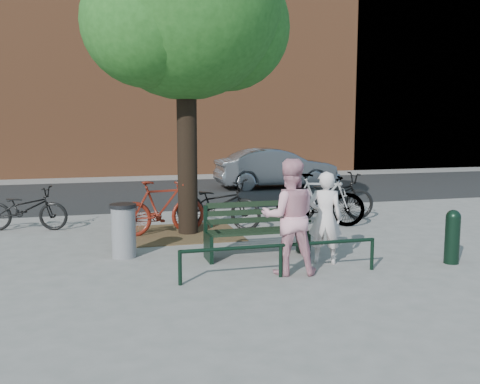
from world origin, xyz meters
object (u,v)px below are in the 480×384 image
object	(u,v)px
litter_bin	(124,230)
parked_car	(276,168)
bicycle_c	(217,204)
person_left	(325,218)
bollard	(452,235)
park_bench	(256,229)
person_right	(289,217)

from	to	relation	value
litter_bin	parked_car	xyz separation A→B (m)	(5.55, 8.17, 0.21)
litter_bin	parked_car	distance (m)	9.87
bicycle_c	parked_car	distance (m)	7.09
person_left	bollard	size ratio (longest dim) A/B	1.70
park_bench	litter_bin	world-z (taller)	park_bench
person_right	litter_bin	world-z (taller)	person_right
person_right	bollard	size ratio (longest dim) A/B	1.98
park_bench	person_right	distance (m)	1.21
parked_car	person_left	bearing A→B (deg)	166.01
litter_bin	person_right	bearing A→B (deg)	-35.01
person_right	bicycle_c	bearing A→B (deg)	-74.01
person_right	bollard	distance (m)	2.79
person_left	bollard	world-z (taller)	person_left
bollard	bicycle_c	distance (m)	4.85
parked_car	bollard	bearing A→B (deg)	177.95
parked_car	litter_bin	bearing A→B (deg)	146.28
park_bench	litter_bin	xyz separation A→B (m)	(-2.17, 0.52, -0.02)
park_bench	person_right	world-z (taller)	person_right
person_right	bicycle_c	distance (m)	3.67
bollard	litter_bin	xyz separation A→B (m)	(-5.11, 1.80, -0.01)
person_right	litter_bin	distance (m)	2.90
person_right	bollard	xyz separation A→B (m)	(2.75, -0.15, -0.40)
person_left	bicycle_c	distance (m)	3.40
park_bench	person_left	distance (m)	1.22
person_right	bicycle_c	size ratio (longest dim) A/B	0.86
bicycle_c	parked_car	bearing A→B (deg)	9.96
park_bench	bollard	xyz separation A→B (m)	(2.94, -1.28, -0.01)
park_bench	bicycle_c	xyz separation A→B (m)	(-0.09, 2.51, 0.05)
person_right	parked_car	bearing A→B (deg)	-96.37
person_left	person_right	size ratio (longest dim) A/B	0.86
person_left	park_bench	bearing A→B (deg)	-13.64
park_bench	litter_bin	distance (m)	2.23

